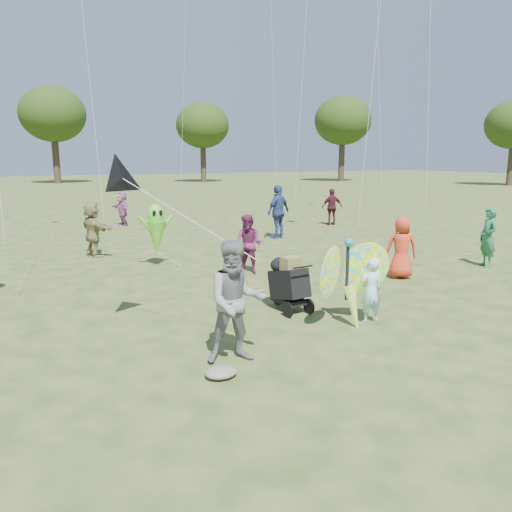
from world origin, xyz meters
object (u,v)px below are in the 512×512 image
at_px(crowd_f, 488,238).
at_px(butterfly_kite, 350,282).
at_px(adult_man, 236,302).
at_px(child_girl, 371,291).
at_px(crowd_c, 278,212).
at_px(jogging_stroller, 288,280).
at_px(crowd_a, 401,248).
at_px(alien_kite, 156,232).
at_px(crowd_d, 93,229).
at_px(crowd_j, 122,209).
at_px(crowd_e, 249,244).
at_px(crowd_h, 332,207).

distance_m(crowd_f, butterfly_kite, 6.81).
height_order(adult_man, crowd_f, adult_man).
distance_m(child_girl, butterfly_kite, 0.50).
xyz_separation_m(crowd_c, jogging_stroller, (-4.32, -7.84, -0.38)).
bearing_deg(crowd_a, crowd_c, -63.00).
height_order(crowd_c, crowd_f, crowd_c).
xyz_separation_m(child_girl, alien_kite, (-2.06, 6.49, 0.37)).
relative_size(crowd_d, alien_kite, 0.96).
relative_size(child_girl, crowd_a, 0.78).
bearing_deg(crowd_j, alien_kite, -18.27).
bearing_deg(jogging_stroller, crowd_e, 71.56).
bearing_deg(crowd_e, jogging_stroller, -48.67).
bearing_deg(adult_man, jogging_stroller, 55.87).
relative_size(crowd_e, crowd_h, 0.95).
distance_m(crowd_d, butterfly_kite, 9.18).
bearing_deg(butterfly_kite, adult_man, -168.50).
bearing_deg(child_girl, crowd_d, -60.64).
xyz_separation_m(crowd_c, alien_kite, (-5.43, -2.69, -0.02)).
height_order(crowd_a, jogging_stroller, crowd_a).
bearing_deg(crowd_c, adult_man, 35.17).
xyz_separation_m(crowd_h, crowd_j, (-8.30, 4.11, -0.05)).
height_order(crowd_f, alien_kite, alien_kite).
bearing_deg(butterfly_kite, crowd_h, 55.21).
distance_m(crowd_a, jogging_stroller, 4.02).
bearing_deg(crowd_c, crowd_h, -174.25).
height_order(crowd_d, butterfly_kite, crowd_d).
bearing_deg(butterfly_kite, crowd_j, 92.01).
bearing_deg(crowd_j, crowd_c, 23.97).
bearing_deg(jogging_stroller, child_girl, -59.96).
bearing_deg(child_girl, adult_man, 17.22).
bearing_deg(butterfly_kite, alien_kite, 103.99).
relative_size(crowd_a, crowd_f, 0.95).
height_order(adult_man, crowd_h, adult_man).
distance_m(crowd_c, crowd_e, 5.82).
xyz_separation_m(adult_man, jogging_stroller, (1.97, 1.80, -0.30)).
xyz_separation_m(adult_man, alien_kite, (0.86, 6.95, 0.06)).
relative_size(child_girl, butterfly_kite, 0.67).
xyz_separation_m(adult_man, crowd_d, (-0.44, 9.21, -0.07)).
bearing_deg(crowd_e, adult_man, -63.93).
xyz_separation_m(crowd_f, crowd_j, (-6.99, 13.10, -0.06)).
height_order(adult_man, crowd_a, adult_man).
distance_m(jogging_stroller, alien_kite, 5.28).
height_order(crowd_c, crowd_e, crowd_c).
bearing_deg(crowd_f, adult_man, -52.16).
bearing_deg(crowd_c, butterfly_kite, 45.60).
bearing_deg(child_girl, jogging_stroller, -46.45).
xyz_separation_m(adult_man, butterfly_kite, (2.47, 0.50, -0.10)).
height_order(child_girl, crowd_h, crowd_h).
distance_m(crowd_a, crowd_f, 3.05).
bearing_deg(jogging_stroller, crowd_d, 102.88).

